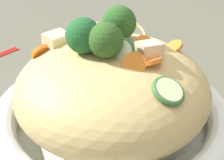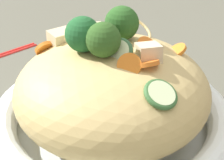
% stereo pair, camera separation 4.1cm
% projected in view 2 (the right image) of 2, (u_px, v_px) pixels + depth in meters
% --- Properties ---
extents(ground_plane, '(3.00, 3.00, 0.00)m').
position_uv_depth(ground_plane, '(112.00, 137.00, 0.45)').
color(ground_plane, '#58584B').
extents(serving_bowl, '(0.33, 0.33, 0.06)m').
position_uv_depth(serving_bowl, '(112.00, 120.00, 0.44)').
color(serving_bowl, white).
rests_on(serving_bowl, ground_plane).
extents(noodle_heap, '(0.25, 0.25, 0.14)m').
position_uv_depth(noodle_heap, '(112.00, 88.00, 0.41)').
color(noodle_heap, tan).
rests_on(noodle_heap, serving_bowl).
extents(broccoli_florets, '(0.11, 0.09, 0.05)m').
position_uv_depth(broccoli_florets, '(103.00, 32.00, 0.37)').
color(broccoli_florets, '#9BC073').
rests_on(broccoli_florets, serving_bowl).
extents(carrot_coins, '(0.12, 0.20, 0.04)m').
position_uv_depth(carrot_coins, '(120.00, 52.00, 0.38)').
color(carrot_coins, orange).
rests_on(carrot_coins, serving_bowl).
extents(zucchini_slices, '(0.18, 0.18, 0.05)m').
position_uv_depth(zucchini_slices, '(111.00, 46.00, 0.41)').
color(zucchini_slices, beige).
rests_on(zucchini_slices, serving_bowl).
extents(chicken_chunks, '(0.06, 0.17, 0.04)m').
position_uv_depth(chicken_chunks, '(94.00, 41.00, 0.40)').
color(chicken_chunks, beige).
rests_on(chicken_chunks, serving_bowl).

